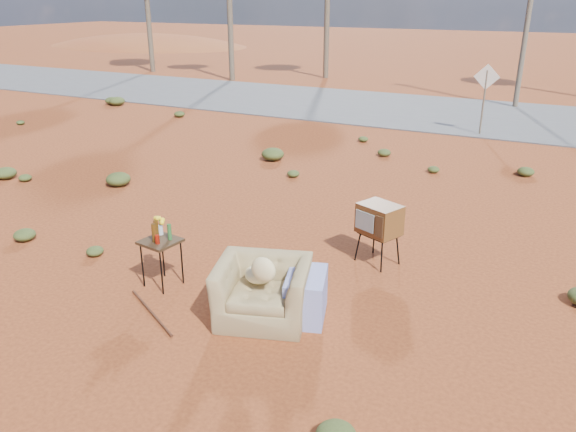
% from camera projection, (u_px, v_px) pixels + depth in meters
% --- Properties ---
extents(ground, '(140.00, 140.00, 0.00)m').
position_uv_depth(ground, '(247.00, 291.00, 8.39)').
color(ground, '#93411D').
rests_on(ground, ground).
extents(highway, '(140.00, 7.00, 0.04)m').
position_uv_depth(highway, '(451.00, 113.00, 20.88)').
color(highway, '#565659').
rests_on(highway, ground).
extents(dirt_mound, '(26.00, 18.00, 2.00)m').
position_uv_depth(dirt_mound, '(147.00, 46.00, 49.13)').
color(dirt_mound, brown).
rests_on(dirt_mound, ground).
extents(armchair, '(1.59, 1.31, 1.08)m').
position_uv_depth(armchair, '(271.00, 284.00, 7.53)').
color(armchair, olive).
rests_on(armchair, ground).
extents(tv_unit, '(0.77, 0.71, 1.02)m').
position_uv_depth(tv_unit, '(379.00, 220.00, 9.01)').
color(tv_unit, black).
rests_on(tv_unit, ground).
extents(side_table, '(0.59, 0.59, 1.04)m').
position_uv_depth(side_table, '(160.00, 237.00, 8.33)').
color(side_table, '#322112').
rests_on(side_table, ground).
extents(rusty_bar, '(1.26, 0.73, 0.04)m').
position_uv_depth(rusty_bar, '(151.00, 312.00, 7.79)').
color(rusty_bar, '#4F2715').
rests_on(rusty_bar, ground).
extents(road_sign, '(0.78, 0.06, 2.19)m').
position_uv_depth(road_sign, '(485.00, 87.00, 17.21)').
color(road_sign, brown).
rests_on(road_sign, ground).
extents(scrub_patch, '(17.49, 8.07, 0.33)m').
position_uv_depth(scrub_patch, '(316.00, 189.00, 12.35)').
color(scrub_patch, '#404C21').
rests_on(scrub_patch, ground).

